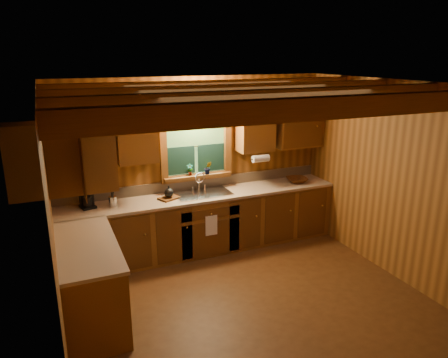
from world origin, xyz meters
TOP-DOWN VIEW (x-y plane):
  - room at (0.00, 0.00)m, footprint 4.20×4.20m
  - ceiling_beams at (0.00, 0.00)m, footprint 4.20×2.54m
  - base_cabinets at (-0.49, 1.28)m, footprint 4.20×2.22m
  - countertop at (-0.48, 1.29)m, footprint 4.20×2.24m
  - backsplash at (0.00, 1.89)m, footprint 4.20×0.02m
  - dishwasher_panel at (-1.47, 0.68)m, footprint 0.02×0.60m
  - upper_cabinets at (-0.56, 1.42)m, footprint 4.19×1.77m
  - window at (0.00, 1.87)m, footprint 1.12×0.08m
  - window_sill at (0.00, 1.82)m, footprint 1.06×0.14m
  - wall_sconce at (0.00, 1.75)m, footprint 0.45×0.21m
  - paper_towel_roll at (0.92, 1.53)m, footprint 0.27×0.11m
  - dish_towel at (0.00, 1.26)m, footprint 0.18×0.01m
  - sink at (0.00, 1.60)m, footprint 0.82×0.48m
  - coffee_maker at (-1.64, 1.70)m, footprint 0.18×0.23m
  - utensil_crock at (-1.32, 1.59)m, footprint 0.11×0.11m
  - cutting_board at (-0.53, 1.58)m, footprint 0.33×0.29m
  - teakettle at (-0.53, 1.58)m, footprint 0.13×0.13m
  - wicker_basket at (1.61, 1.55)m, footprint 0.38×0.38m
  - potted_plant_left at (-0.12, 1.82)m, footprint 0.11×0.08m
  - potted_plant_right at (0.16, 1.79)m, footprint 0.13×0.11m

SIDE VIEW (x-z plane):
  - base_cabinets at x=-0.49m, z-range 0.00..0.86m
  - dishwasher_panel at x=-1.47m, z-range 0.03..0.83m
  - dish_towel at x=0.00m, z-range 0.37..0.67m
  - sink at x=0.00m, z-range 0.64..1.07m
  - countertop at x=-0.48m, z-range 0.86..0.90m
  - cutting_board at x=-0.53m, z-range 0.90..0.92m
  - wicker_basket at x=1.61m, z-range 0.90..0.98m
  - utensil_crock at x=-1.32m, z-range 0.82..1.13m
  - backsplash at x=0.00m, z-range 0.90..1.06m
  - teakettle at x=-0.53m, z-range 0.91..1.08m
  - coffee_maker at x=-1.64m, z-range 0.90..1.22m
  - window_sill at x=0.00m, z-range 1.10..1.14m
  - potted_plant_left at x=-0.12m, z-range 1.14..1.32m
  - potted_plant_right at x=0.16m, z-range 1.14..1.34m
  - room at x=0.00m, z-range -0.80..3.40m
  - paper_towel_roll at x=0.92m, z-range 1.31..1.42m
  - window at x=0.00m, z-range 1.03..2.03m
  - upper_cabinets at x=-0.56m, z-range 1.45..2.23m
  - wall_sconce at x=0.00m, z-range 2.08..2.25m
  - ceiling_beams at x=0.00m, z-range 2.40..2.58m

